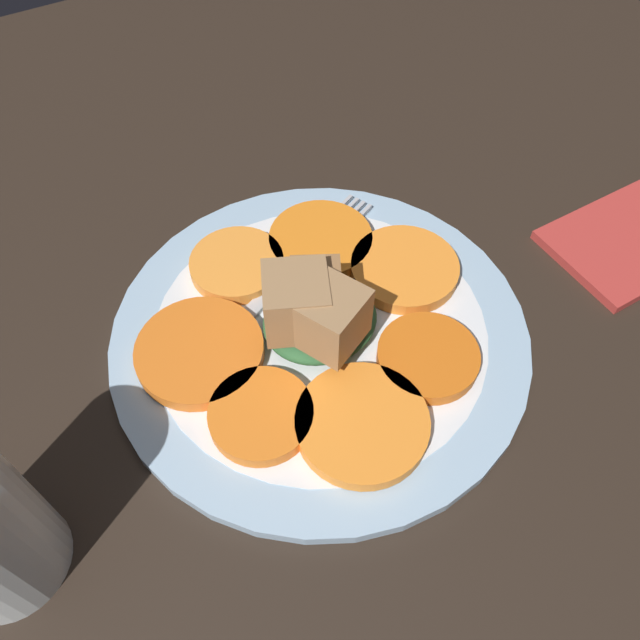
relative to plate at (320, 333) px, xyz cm
name	(u,v)px	position (x,y,z in cm)	size (l,w,h in cm)	color
table_slab	(320,344)	(0.00, 0.00, -1.52)	(120.00, 120.00, 2.00)	black
plate	(320,333)	(0.00, 0.00, 0.00)	(30.87, 30.87, 1.05)	#99B7D1
carrot_slice_0	(261,415)	(7.14, 4.47, 1.12)	(7.00, 7.00, 1.08)	orange
carrot_slice_1	(362,423)	(1.73, 8.37, 1.12)	(8.85, 8.85, 1.08)	orange
carrot_slice_2	(428,357)	(-5.08, 6.35, 1.12)	(7.22, 7.22, 1.08)	orange
carrot_slice_3	(404,268)	(-8.44, -1.29, 1.12)	(8.47, 8.47, 1.08)	orange
carrot_slice_4	(321,240)	(-4.31, -7.22, 1.12)	(8.38, 8.38, 1.08)	orange
carrot_slice_5	(237,264)	(2.70, -8.30, 1.12)	(7.40, 7.40, 1.08)	orange
carrot_slice_6	(200,351)	(8.57, -2.23, 1.12)	(9.13, 9.13, 1.08)	orange
center_pile	(316,312)	(0.57, 0.49, 3.50)	(9.00, 8.83, 6.49)	#2D6033
fork	(300,262)	(-1.86, -6.26, 0.78)	(17.49, 8.92, 0.40)	#B2B2B7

